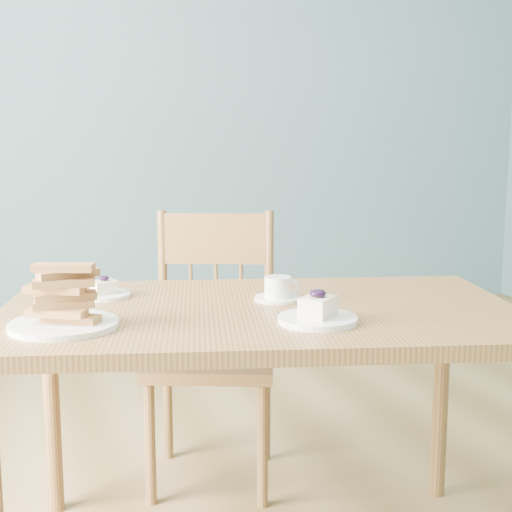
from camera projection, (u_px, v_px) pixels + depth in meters
room at (356, 39)px, 1.78m from camera, size 5.01×5.01×2.71m
dining_table at (260, 334)px, 1.79m from camera, size 1.43×1.04×0.69m
dining_chair at (212, 345)px, 2.30m from camera, size 0.51×0.50×0.87m
cheesecake_plate_near at (318, 314)px, 1.63m from camera, size 0.18×0.18×0.08m
cheesecake_plate_far at (104, 292)px, 1.89m from camera, size 0.14×0.14×0.06m
coffee_cup at (278, 290)px, 1.85m from camera, size 0.12×0.12×0.06m
biscotti_plate at (63, 306)px, 1.58m from camera, size 0.24×0.24×0.15m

